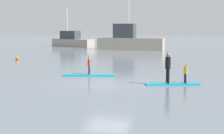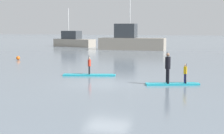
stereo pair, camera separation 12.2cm
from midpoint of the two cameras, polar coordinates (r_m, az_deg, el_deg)
The scene contains 9 objects.
ground_plane at distance 20.21m, azimuth -0.83°, elevation -2.66°, with size 240.00×240.00×0.00m, color slate.
paddleboard_near at distance 23.47m, azimuth -3.83°, elevation -1.28°, with size 3.47×1.47×0.10m.
paddler_child_solo at distance 23.38m, azimuth -3.83°, elevation 0.35°, with size 0.24×0.39×1.26m.
paddleboard_far at distance 20.02m, azimuth 9.49°, elevation -2.69°, with size 2.96×1.52×0.10m.
paddler_adult at distance 19.83m, azimuth 8.74°, elevation 0.18°, with size 0.38×0.50×1.73m.
paddler_child_front at distance 20.08m, azimuth 11.47°, elevation -0.85°, with size 0.24×0.37×1.10m.
fishing_boat_green_midground at distance 58.60m, azimuth -6.45°, elevation 4.20°, with size 7.63×4.01×6.19m.
motor_boat_small_navy at distance 50.26m, azimuth 2.72°, elevation 4.23°, with size 9.26×2.35×8.49m.
mooring_buoy_near at distance 35.87m, azimuth -15.00°, elevation 1.39°, with size 0.37×0.37×0.37m, color orange.
Camera 1 is at (6.03, -19.03, 3.18)m, focal length 57.26 mm.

